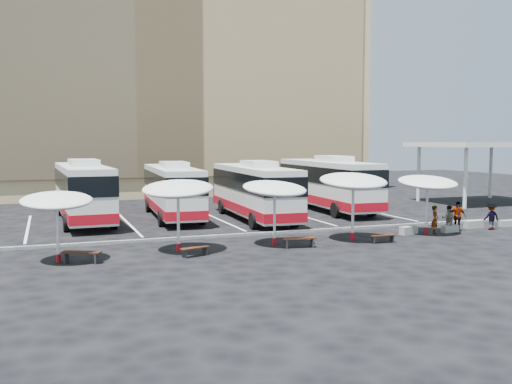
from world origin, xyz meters
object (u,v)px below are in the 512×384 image
object	(u,v)px
sunshade_1	(178,189)
wood_bench_0	(81,254)
sunshade_2	(275,189)
sunshade_3	(353,181)
conc_bench_2	(474,224)
wood_bench_3	(383,237)
wood_bench_2	(299,240)
passenger_1	(449,219)
bus_3	(327,182)
sunshade_4	(428,183)
wood_bench_1	(195,249)
sunshade_0	(57,201)
passenger_3	(491,217)
conc_bench_3	(507,223)
conc_bench_0	(409,230)
passenger_2	(457,216)
bus_1	(172,189)
passenger_0	(435,220)
bus_2	(254,189)
conc_bench_1	(450,229)
bus_0	(83,189)

from	to	relation	value
sunshade_1	wood_bench_0	world-z (taller)	sunshade_1
sunshade_2	sunshade_3	size ratio (longest dim) A/B	0.92
conc_bench_2	wood_bench_3	bearing A→B (deg)	-162.50
wood_bench_2	passenger_1	size ratio (longest dim) A/B	1.11
bus_3	sunshade_1	world-z (taller)	bus_3
sunshade_1	sunshade_2	world-z (taller)	sunshade_1
sunshade_4	wood_bench_0	world-z (taller)	sunshade_4
wood_bench_1	conc_bench_2	size ratio (longest dim) A/B	1.20
sunshade_0	passenger_3	xyz separation A→B (m)	(24.35, 0.80, -1.89)
sunshade_4	conc_bench_3	distance (m)	7.07
conc_bench_0	conc_bench_3	size ratio (longest dim) A/B	1.13
wood_bench_0	conc_bench_2	distance (m)	23.10
wood_bench_3	passenger_2	world-z (taller)	passenger_2
bus_1	passenger_2	world-z (taller)	bus_1
passenger_2	passenger_0	bearing A→B (deg)	-148.25
passenger_0	bus_2	bearing A→B (deg)	79.04
sunshade_3	passenger_1	xyz separation A→B (m)	(6.73, 0.62, -2.38)
conc_bench_1	passenger_0	bearing A→B (deg)	-166.24
bus_1	sunshade_0	distance (m)	15.04
passenger_1	passenger_2	world-z (taller)	passenger_2
sunshade_4	wood_bench_1	xyz separation A→B (m)	(-13.92, -1.69, -2.60)
conc_bench_1	sunshade_4	bearing A→B (deg)	-178.82
sunshade_2	passenger_1	size ratio (longest dim) A/B	2.44
passenger_2	sunshade_4	bearing A→B (deg)	-157.25
bus_0	passenger_0	bearing A→B (deg)	-36.46
sunshade_3	wood_bench_3	bearing A→B (deg)	-49.53
bus_2	wood_bench_2	world-z (taller)	bus_2
wood_bench_0	wood_bench_1	xyz separation A→B (m)	(4.93, -0.28, -0.06)
wood_bench_2	conc_bench_2	bearing A→B (deg)	10.21
conc_bench_2	wood_bench_2	bearing A→B (deg)	-169.79
wood_bench_1	passenger_3	size ratio (longest dim) A/B	0.91
wood_bench_1	wood_bench_2	distance (m)	5.37
bus_0	bus_3	bearing A→B (deg)	-2.34
sunshade_1	wood_bench_1	world-z (taller)	sunshade_1
sunshade_3	wood_bench_0	world-z (taller)	sunshade_3
sunshade_3	passenger_1	distance (m)	7.16
bus_3	passenger_0	bearing A→B (deg)	-85.86
passenger_0	passenger_3	size ratio (longest dim) A/B	1.03
bus_0	sunshade_2	xyz separation A→B (m)	(8.51, -12.57, 0.77)
sunshade_4	conc_bench_2	xyz separation A→B (m)	(4.13, 0.92, -2.70)
conc_bench_1	passenger_1	bearing A→B (deg)	72.54
sunshade_1	passenger_1	world-z (taller)	sunshade_1
passenger_1	sunshade_1	bearing A→B (deg)	39.57
bus_2	wood_bench_2	distance (m)	10.72
wood_bench_1	wood_bench_3	distance (m)	9.98
bus_1	wood_bench_0	bearing A→B (deg)	-113.21
conc_bench_2	passenger_3	distance (m)	1.20
bus_3	sunshade_4	size ratio (longest dim) A/B	3.51
bus_1	passenger_1	xyz separation A→B (m)	(13.78, -11.81, -1.22)
sunshade_4	wood_bench_0	distance (m)	19.08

